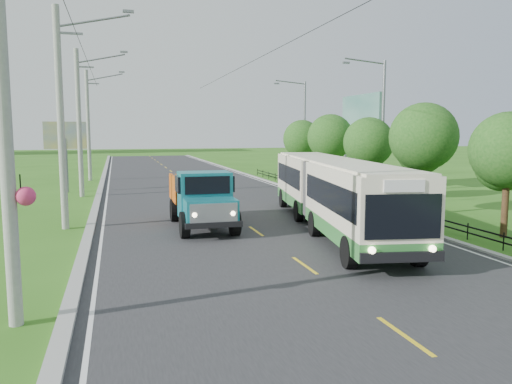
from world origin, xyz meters
name	(u,v)px	position (x,y,z in m)	size (l,w,h in m)	color
ground	(305,266)	(0.00, 0.00, 0.00)	(240.00, 240.00, 0.00)	#2F6618
road	(203,194)	(0.00, 20.00, 0.01)	(14.00, 120.00, 0.02)	#28282B
curb_left	(98,197)	(-7.20, 20.00, 0.07)	(0.40, 120.00, 0.15)	#9E9E99
curb_right	(297,190)	(7.15, 20.00, 0.05)	(0.30, 120.00, 0.10)	#9E9E99
edge_line_left	(107,197)	(-6.65, 20.00, 0.02)	(0.12, 120.00, 0.00)	silver
edge_line_right	(291,191)	(6.65, 20.00, 0.02)	(0.12, 120.00, 0.00)	silver
centre_dash	(305,265)	(0.00, 0.00, 0.02)	(0.12, 2.20, 0.00)	yellow
railing_right	(342,197)	(8.00, 14.00, 0.30)	(0.04, 40.00, 0.60)	black
pole_nearest	(7,110)	(-8.24, -3.00, 4.94)	(3.51, 0.44, 10.00)	gray
pole_near	(61,117)	(-8.26, 9.00, 5.09)	(3.51, 0.32, 10.00)	gray
pole_mid	(80,122)	(-8.26, 21.00, 5.09)	(3.51, 0.32, 10.00)	gray
pole_far	(89,125)	(-8.26, 33.00, 5.09)	(3.51, 0.32, 10.00)	gray
tree_second	(507,154)	(9.86, 2.14, 3.52)	(3.18, 3.26, 5.30)	#382314
tree_third	(423,141)	(9.86, 8.14, 3.99)	(3.60, 3.62, 6.00)	#382314
tree_fourth	(368,145)	(9.86, 14.14, 3.59)	(3.24, 3.31, 5.40)	#382314
tree_fifth	(330,140)	(9.86, 20.14, 3.85)	(3.48, 3.52, 5.80)	#382314
tree_back	(302,141)	(9.86, 26.14, 3.65)	(3.30, 3.36, 5.50)	#382314
streetlight_mid	(381,125)	(10.64, 14.00, 4.90)	(3.02, 0.20, 9.07)	slate
streetlight_far	(303,127)	(10.64, 28.00, 4.90)	(3.02, 0.20, 9.07)	slate
planter_near	(423,217)	(8.60, 6.00, 0.29)	(0.64, 0.64, 0.67)	silver
planter_mid	(350,197)	(8.60, 14.00, 0.29)	(0.64, 0.64, 0.67)	silver
planter_far	(305,184)	(8.60, 22.00, 0.29)	(0.64, 0.64, 0.67)	silver
billboard_left	(65,140)	(-9.50, 24.00, 3.87)	(3.00, 0.20, 5.20)	slate
billboard_right	(360,120)	(12.30, 20.00, 5.34)	(0.24, 6.00, 7.30)	slate
bus	(333,188)	(3.54, 5.64, 1.88)	(5.26, 16.40, 3.13)	#327E35
dump_truck	(202,195)	(-2.17, 7.66, 1.51)	(2.57, 6.40, 2.68)	#15707E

